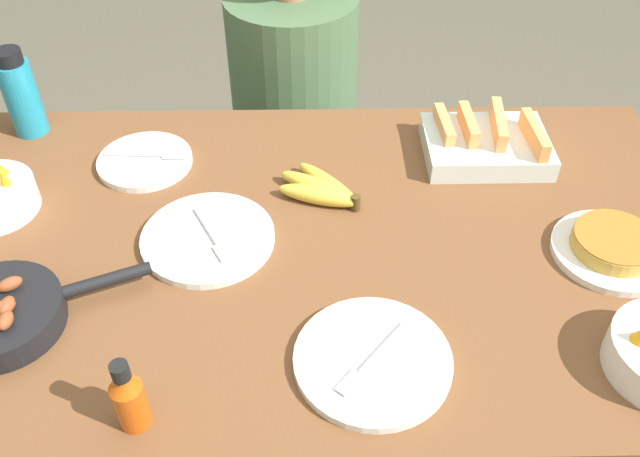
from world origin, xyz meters
TOP-DOWN VIEW (x-y plane):
  - ground_plane at (0.00, 0.00)m, footprint 14.00×14.00m
  - dining_table at (0.00, 0.00)m, footprint 1.61×0.96m
  - banana_bunch at (0.01, 0.13)m, footprint 0.19×0.17m
  - melon_tray at (0.39, 0.28)m, footprint 0.28×0.21m
  - skillet at (-0.56, -0.21)m, footprint 0.36×0.22m
  - frittata_plate_center at (0.57, -0.05)m, footprint 0.23×0.23m
  - empty_plate_near_front at (0.08, -0.30)m, footprint 0.27×0.27m
  - empty_plate_far_left at (-0.22, -0.00)m, footprint 0.27×0.27m
  - empty_plate_far_right at (-0.39, 0.26)m, footprint 0.21×0.21m
  - water_bottle at (-0.69, 0.40)m, footprint 0.08×0.08m
  - hot_sauce_bottle at (-0.29, -0.40)m, footprint 0.05×0.05m
  - person_figure at (-0.06, 0.77)m, footprint 0.41×0.41m

SIDE VIEW (x-z plane):
  - ground_plane at x=0.00m, z-range 0.00..0.00m
  - person_figure at x=-0.06m, z-range -0.11..1.06m
  - dining_table at x=0.00m, z-range 0.28..1.03m
  - empty_plate_far_left at x=-0.22m, z-range 0.75..0.77m
  - empty_plate_near_front at x=0.08m, z-range 0.75..0.77m
  - empty_plate_far_right at x=-0.39m, z-range 0.75..0.77m
  - banana_bunch at x=0.01m, z-range 0.75..0.79m
  - frittata_plate_center at x=0.57m, z-range 0.74..0.79m
  - skillet at x=-0.56m, z-range 0.74..0.82m
  - melon_tray at x=0.39m, z-range 0.73..0.83m
  - hot_sauce_bottle at x=-0.29m, z-range 0.74..0.88m
  - water_bottle at x=-0.69m, z-range 0.74..0.96m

